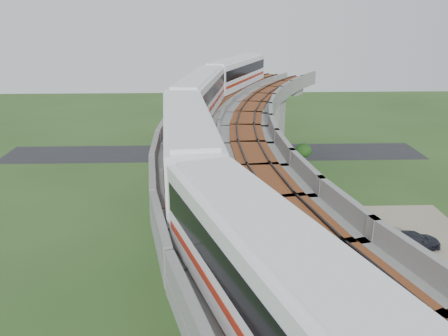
{
  "coord_description": "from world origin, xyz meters",
  "views": [
    {
      "loc": [
        -0.64,
        -30.48,
        19.44
      ],
      "look_at": [
        0.5,
        2.65,
        7.5
      ],
      "focal_mm": 35.0,
      "sensor_mm": 36.0,
      "label": 1
    }
  ],
  "objects": [
    {
      "name": "metro_train",
      "position": [
        0.35,
        0.9,
        12.31
      ],
      "size": [
        10.99,
        61.33,
        3.64
      ],
      "color": "white",
      "rests_on": "ground"
    },
    {
      "name": "car_red",
      "position": [
        14.02,
        0.72,
        0.67
      ],
      "size": [
        4.04,
        2.59,
        1.26
      ],
      "primitive_type": "imported",
      "rotation": [
        0.0,
        0.0,
        -1.21
      ],
      "color": "#AB1B0F",
      "rests_on": "dirt_lot"
    },
    {
      "name": "tree_3",
      "position": [
        6.4,
        -4.4,
        1.74
      ],
      "size": [
        1.97,
        1.97,
        2.58
      ],
      "color": "#382314",
      "rests_on": "ground"
    },
    {
      "name": "tree_2",
      "position": [
        7.04,
        5.08,
        2.21
      ],
      "size": [
        2.92,
        2.92,
        3.45
      ],
      "color": "#382314",
      "rests_on": "ground"
    },
    {
      "name": "fence",
      "position": [
        9.75,
        0.0,
        0.75
      ],
      "size": [
        3.87,
        38.73,
        1.5
      ],
      "color": "#2D382D",
      "rests_on": "ground"
    },
    {
      "name": "asphalt_road",
      "position": [
        0.0,
        30.0,
        0.01
      ],
      "size": [
        60.0,
        8.0,
        0.03
      ],
      "primitive_type": "cube",
      "color": "#232326",
      "rests_on": "ground"
    },
    {
      "name": "tree_1",
      "position": [
        7.57,
        13.0,
        2.25
      ],
      "size": [
        2.56,
        2.56,
        3.34
      ],
      "color": "#382314",
      "rests_on": "ground"
    },
    {
      "name": "dirt_lot",
      "position": [
        14.0,
        -2.0,
        0.02
      ],
      "size": [
        18.0,
        26.0,
        0.04
      ],
      "primitive_type": "cube",
      "color": "#7E725B",
      "rests_on": "ground"
    },
    {
      "name": "tree_0",
      "position": [
        11.7,
        23.83,
        2.18
      ],
      "size": [
        2.18,
        2.18,
        3.12
      ],
      "color": "#382314",
      "rests_on": "ground"
    },
    {
      "name": "ground",
      "position": [
        0.0,
        0.0,
        0.0
      ],
      "size": [
        160.0,
        160.0,
        0.0
      ],
      "primitive_type": "plane",
      "color": "#2C4B1E",
      "rests_on": "ground"
    },
    {
      "name": "car_dark",
      "position": [
        17.03,
        2.55,
        0.7
      ],
      "size": [
        4.62,
        2.05,
        1.32
      ],
      "primitive_type": "imported",
      "rotation": [
        0.0,
        0.0,
        1.53
      ],
      "color": "black",
      "rests_on": "dirt_lot"
    },
    {
      "name": "viaduct",
      "position": [
        3.84,
        0.0,
        9.05
      ],
      "size": [
        19.58,
        73.98,
        11.4
      ],
      "color": "#99968E",
      "rests_on": "ground"
    }
  ]
}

